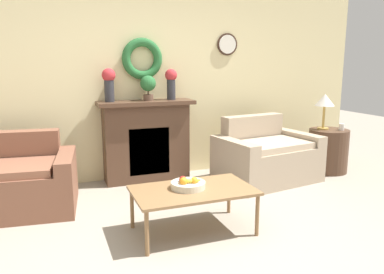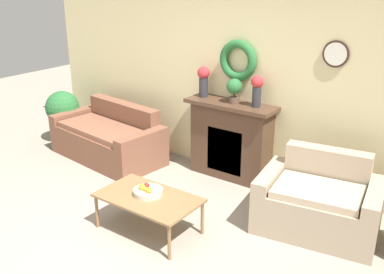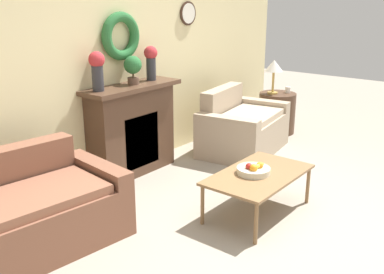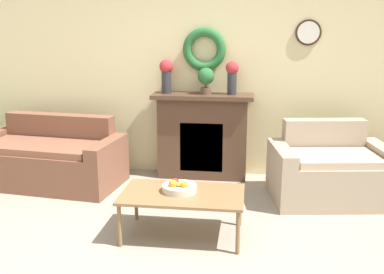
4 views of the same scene
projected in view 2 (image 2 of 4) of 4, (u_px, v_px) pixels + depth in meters
ground_plane at (112, 252)px, 4.57m from camera, size 16.00×16.00×0.00m
wall_back at (239, 78)px, 5.95m from camera, size 6.80×0.18×2.70m
fireplace at (231, 140)px, 6.07m from camera, size 1.24×0.41×1.07m
couch_left at (109, 139)px, 6.78m from camera, size 1.86×1.07×0.80m
loveseat_right at (319, 203)px, 4.89m from camera, size 1.39×1.04×0.84m
coffee_table at (148, 199)px, 4.83m from camera, size 1.10×0.65×0.42m
fruit_bowl at (148, 191)px, 4.85m from camera, size 0.32×0.32×0.12m
vase_on_mantel_left at (204, 79)px, 6.06m from camera, size 0.17×0.17×0.42m
vase_on_mantel_right at (257, 89)px, 5.61m from camera, size 0.16×0.16×0.40m
potted_plant_on_mantel at (234, 88)px, 5.79m from camera, size 0.20×0.20×0.32m
potted_plant_floor_by_couch at (63, 110)px, 7.35m from camera, size 0.55×0.55×0.86m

